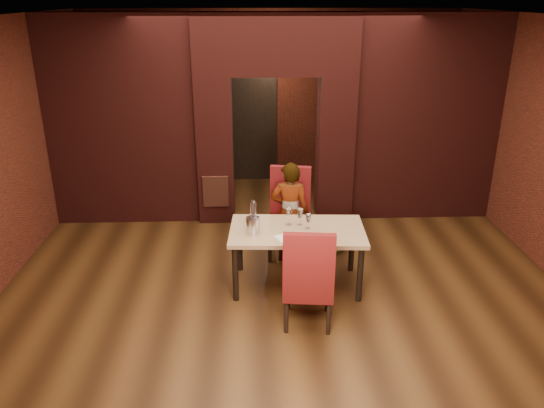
{
  "coord_description": "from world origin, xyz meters",
  "views": [
    {
      "loc": [
        -0.38,
        -6.12,
        3.45
      ],
      "look_at": [
        -0.13,
        0.0,
        1.01
      ],
      "focal_mm": 35.0,
      "sensor_mm": 36.0,
      "label": 1
    }
  ],
  "objects": [
    {
      "name": "wine_bucket",
      "position": [
        -0.38,
        -0.34,
        0.87
      ],
      "size": [
        0.17,
        0.17,
        0.2
      ],
      "primitive_type": "cylinder",
      "color": "silver",
      "rests_on": "dining_table"
    },
    {
      "name": "ceiling",
      "position": [
        0.0,
        0.0,
        3.2
      ],
      "size": [
        7.0,
        8.0,
        0.04
      ],
      "primitive_type": "cube",
      "color": "silver",
      "rests_on": "ground"
    },
    {
      "name": "wine_glass_b",
      "position": [
        0.21,
        -0.13,
        0.88
      ],
      "size": [
        0.09,
        0.09,
        0.21
      ],
      "primitive_type": null,
      "color": "white",
      "rests_on": "dining_table"
    },
    {
      "name": "pillar_left",
      "position": [
        -0.95,
        2.0,
        1.15
      ],
      "size": [
        0.55,
        0.55,
        2.3
      ],
      "primitive_type": "cube",
      "color": "maroon",
      "rests_on": "ground"
    },
    {
      "name": "wing_wall_left",
      "position": [
        -2.36,
        2.0,
        1.6
      ],
      "size": [
        2.28,
        0.35,
        3.2
      ],
      "primitive_type": "cube",
      "color": "maroon",
      "rests_on": "ground"
    },
    {
      "name": "person_seated",
      "position": [
        0.12,
        0.44,
        0.7
      ],
      "size": [
        0.55,
        0.4,
        1.41
      ],
      "primitive_type": "imported",
      "rotation": [
        0.0,
        0.0,
        3.01
      ],
      "color": "white",
      "rests_on": "ground"
    },
    {
      "name": "dining_table",
      "position": [
        0.16,
        -0.25,
        0.38
      ],
      "size": [
        1.68,
        1.01,
        0.77
      ],
      "primitive_type": "cube",
      "rotation": [
        0.0,
        0.0,
        -0.05
      ],
      "color": "tan",
      "rests_on": "ground"
    },
    {
      "name": "vent_panel",
      "position": [
        -0.95,
        1.71,
        0.55
      ],
      "size": [
        0.4,
        0.03,
        0.5
      ],
      "primitive_type": "cube",
      "color": "#9E492E",
      "rests_on": "ground"
    },
    {
      "name": "rear_door_frame",
      "position": [
        -0.4,
        3.9,
        1.05
      ],
      "size": [
        1.02,
        0.04,
        2.22
      ],
      "primitive_type": "cube",
      "color": "black",
      "rests_on": "ground"
    },
    {
      "name": "pillar_right",
      "position": [
        0.95,
        2.0,
        1.15
      ],
      "size": [
        0.55,
        0.55,
        2.3
      ],
      "primitive_type": "cube",
      "color": "maroon",
      "rests_on": "ground"
    },
    {
      "name": "chair_near",
      "position": [
        0.22,
        -1.07,
        0.59
      ],
      "size": [
        0.6,
        0.6,
        1.19
      ],
      "primitive_type": "cube",
      "rotation": [
        0.0,
        0.0,
        3.03
      ],
      "color": "maroon",
      "rests_on": "ground"
    },
    {
      "name": "wine_glass_c",
      "position": [
        0.3,
        -0.23,
        0.86
      ],
      "size": [
        0.08,
        0.08,
        0.19
      ],
      "primitive_type": null,
      "color": "white",
      "rests_on": "dining_table"
    },
    {
      "name": "lintel",
      "position": [
        0.0,
        2.0,
        2.75
      ],
      "size": [
        2.45,
        0.55,
        0.9
      ],
      "primitive_type": "cube",
      "color": "maroon",
      "rests_on": "ground"
    },
    {
      "name": "floor",
      "position": [
        0.0,
        0.0,
        0.0
      ],
      "size": [
        8.0,
        8.0,
        0.0
      ],
      "primitive_type": "plane",
      "color": "#472A11",
      "rests_on": "ground"
    },
    {
      "name": "wing_wall_right",
      "position": [
        2.36,
        2.0,
        1.6
      ],
      "size": [
        2.28,
        0.35,
        3.2
      ],
      "primitive_type": "cube",
      "color": "maroon",
      "rests_on": "ground"
    },
    {
      "name": "potted_plant",
      "position": [
        0.83,
        0.67,
        0.23
      ],
      "size": [
        0.47,
        0.42,
        0.45
      ],
      "primitive_type": "imported",
      "rotation": [
        0.0,
        0.0,
        0.18
      ],
      "color": "#37662A",
      "rests_on": "ground"
    },
    {
      "name": "tasting_sheet",
      "position": [
        0.04,
        -0.47,
        0.77
      ],
      "size": [
        0.33,
        0.29,
        0.0
      ],
      "primitive_type": "cube",
      "rotation": [
        0.0,
        0.0,
        0.38
      ],
      "color": "white",
      "rests_on": "dining_table"
    },
    {
      "name": "wine_glass_a",
      "position": [
        0.07,
        -0.11,
        0.88
      ],
      "size": [
        0.09,
        0.09,
        0.22
      ],
      "primitive_type": null,
      "color": "white",
      "rests_on": "dining_table"
    },
    {
      "name": "chair_far",
      "position": [
        0.12,
        0.56,
        0.62
      ],
      "size": [
        0.64,
        0.64,
        1.24
      ],
      "primitive_type": "cube",
      "rotation": [
        0.0,
        0.0,
        -0.15
      ],
      "color": "maroon",
      "rests_on": "ground"
    },
    {
      "name": "wall_back",
      "position": [
        0.0,
        4.0,
        1.6
      ],
      "size": [
        7.0,
        0.04,
        3.2
      ],
      "primitive_type": "cube",
      "color": "maroon",
      "rests_on": "ground"
    },
    {
      "name": "rear_door",
      "position": [
        -0.4,
        3.94,
        1.05
      ],
      "size": [
        0.9,
        0.08,
        2.1
      ],
      "primitive_type": "cube",
      "color": "black",
      "rests_on": "ground"
    },
    {
      "name": "water_bottle",
      "position": [
        -0.37,
        -0.1,
        0.93
      ],
      "size": [
        0.08,
        0.08,
        0.33
      ],
      "primitive_type": "cylinder",
      "color": "white",
      "rests_on": "dining_table"
    },
    {
      "name": "wall_front",
      "position": [
        0.0,
        -4.0,
        1.6
      ],
      "size": [
        7.0,
        0.04,
        3.2
      ],
      "primitive_type": "cube",
      "color": "maroon",
      "rests_on": "ground"
    }
  ]
}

